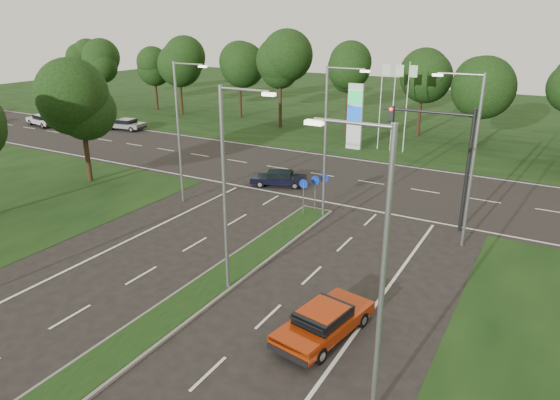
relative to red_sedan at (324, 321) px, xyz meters
The scene contains 18 objects.
ground 7.79m from the red_sedan, 140.60° to the right, with size 160.00×160.00×0.00m, color black.
verge_far 50.44m from the red_sedan, 96.83° to the left, with size 160.00×50.00×0.02m, color black.
cross_road 20.01m from the red_sedan, 107.45° to the left, with size 160.00×12.00×0.02m, color black.
median_kerb 6.10m from the red_sedan, behind, with size 2.00×26.00×0.12m, color slate.
streetlight_median_near 6.76m from the red_sedan, 167.86° to the left, with size 2.53×0.22×9.00m.
streetlight_median_far 12.93m from the red_sedan, 114.28° to the left, with size 2.53×0.22×9.00m.
streetlight_left_far 17.50m from the red_sedan, 147.59° to the left, with size 2.53×0.22×9.00m.
streetlight_right_far 12.25m from the red_sedan, 75.79° to the left, with size 2.53×0.22×9.00m.
streetlight_right_near 6.00m from the red_sedan, 46.22° to the right, with size 2.53×0.22×9.00m.
traffic_signal 13.72m from the red_sedan, 84.79° to the left, with size 5.10×0.42×7.00m.
median_signs 12.99m from the red_sedan, 117.59° to the left, with size 1.16×1.76×2.38m.
gas_pylon 29.88m from the red_sedan, 109.18° to the left, with size 5.80×1.26×8.00m.
tree_left_far 26.11m from the red_sedan, 159.35° to the left, with size 5.20×5.20×8.86m.
treeline_far 36.03m from the red_sedan, 99.56° to the left, with size 6.00×6.00×9.90m.
red_sedan is the anchor object (origin of this frame).
navy_sedan 18.42m from the red_sedan, 125.05° to the left, with size 4.24×2.94×1.08m.
far_car_a 42.11m from the red_sedan, 145.72° to the left, with size 4.41×2.38×1.21m.
far_car_b 49.12m from the red_sedan, 155.03° to the left, with size 4.83×2.70×1.32m.
Camera 1 is at (12.54, -9.94, 11.39)m, focal length 32.00 mm.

